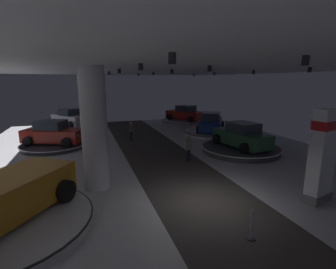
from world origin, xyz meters
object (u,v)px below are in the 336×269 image
at_px(brand_sign_pylon, 322,155).
at_px(display_car_mid_right, 242,136).
at_px(display_platform_far_left, 55,145).
at_px(display_car_deep_right, 185,114).
at_px(display_car_deep_left, 71,118).
at_px(visitor_walking_far, 131,130).
at_px(display_car_far_right, 211,123).
at_px(display_platform_deep_right, 185,122).
at_px(display_platform_mid_right, 240,149).
at_px(column_left, 94,129).
at_px(display_platform_deep_left, 72,127).
at_px(visitor_walking_near, 189,147).
at_px(display_platform_near_left, 0,226).
at_px(display_platform_far_right, 211,132).
at_px(display_car_far_left, 53,133).

relative_size(brand_sign_pylon, display_car_mid_right, 0.87).
distance_m(display_platform_far_left, display_car_deep_right, 14.85).
bearing_deg(display_car_deep_left, visitor_walking_far, -54.68).
bearing_deg(display_car_far_right, display_platform_deep_right, 90.09).
height_order(display_platform_mid_right, visitor_walking_far, visitor_walking_far).
distance_m(column_left, visitor_walking_far, 9.58).
relative_size(display_car_deep_right, display_platform_deep_left, 0.93).
bearing_deg(visitor_walking_near, visitor_walking_far, 109.63).
bearing_deg(display_car_deep_left, column_left, -83.86).
bearing_deg(column_left, display_car_deep_left, 96.14).
bearing_deg(display_car_mid_right, brand_sign_pylon, -100.04).
relative_size(display_car_far_right, visitor_walking_near, 2.83).
xyz_separation_m(display_car_deep_right, display_platform_near_left, (-13.85, -17.88, -0.95)).
bearing_deg(display_platform_deep_right, display_car_deep_right, -56.27).
bearing_deg(display_platform_deep_left, visitor_walking_far, -54.68).
bearing_deg(visitor_walking_near, display_platform_far_left, 142.66).
distance_m(display_car_mid_right, display_car_deep_right, 12.23).
relative_size(column_left, display_car_deep_left, 1.23).
height_order(display_platform_far_left, display_platform_far_right, display_platform_far_right).
bearing_deg(display_car_deep_right, visitor_walking_near, -111.17).
bearing_deg(visitor_walking_far, display_platform_far_left, -176.46).
bearing_deg(display_car_far_left, display_platform_near_left, -93.27).
relative_size(display_platform_mid_right, visitor_walking_far, 3.39).
height_order(display_car_far_left, display_car_deep_left, display_car_deep_left).
distance_m(column_left, display_platform_deep_left, 16.01).
bearing_deg(display_car_far_left, visitor_walking_far, 3.40).
xyz_separation_m(display_platform_mid_right, display_platform_deep_right, (0.76, 12.20, 0.00)).
bearing_deg(visitor_walking_near, display_platform_near_left, -150.96).
xyz_separation_m(column_left, display_car_far_left, (-2.63, 8.49, -1.68)).
distance_m(display_car_mid_right, display_platform_far_left, 13.58).
xyz_separation_m(display_car_far_right, visitor_walking_near, (-5.02, -6.66, -0.19)).
distance_m(column_left, brand_sign_pylon, 9.55).
height_order(display_car_deep_left, display_platform_near_left, display_car_deep_left).
bearing_deg(display_platform_far_left, column_left, -72.92).
xyz_separation_m(display_car_far_left, display_platform_far_right, (13.22, 0.45, -0.89)).
bearing_deg(display_car_deep_right, display_car_far_right, -90.07).
bearing_deg(display_platform_mid_right, brand_sign_pylon, -99.97).
xyz_separation_m(display_car_far_left, display_platform_deep_left, (0.96, 7.23, -0.86)).
height_order(brand_sign_pylon, display_platform_near_left, brand_sign_pylon).
xyz_separation_m(display_platform_deep_right, display_car_deep_right, (0.02, -0.03, 0.94)).
height_order(display_car_deep_left, visitor_walking_far, display_car_deep_left).
bearing_deg(visitor_walking_far, display_car_far_right, 0.61).
height_order(display_car_far_left, display_platform_deep_right, display_car_far_left).
xyz_separation_m(display_car_far_left, visitor_walking_far, (5.83, 0.35, -0.16)).
bearing_deg(visitor_walking_far, display_platform_deep_right, 41.16).
xyz_separation_m(display_platform_mid_right, display_platform_near_left, (-13.07, -5.71, -0.01)).
relative_size(display_car_far_left, display_car_deep_right, 1.02).
bearing_deg(brand_sign_pylon, display_platform_near_left, 172.11).
relative_size(display_platform_far_left, display_car_deep_right, 1.06).
bearing_deg(column_left, display_platform_near_left, -141.13).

